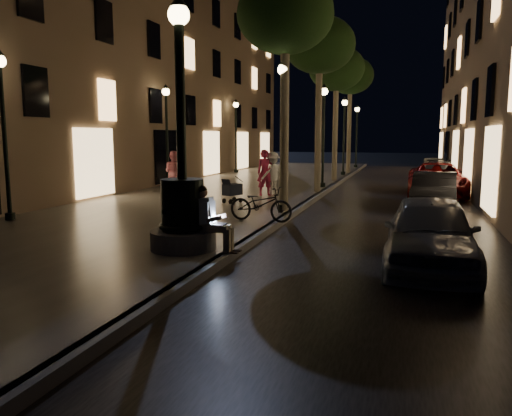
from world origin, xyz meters
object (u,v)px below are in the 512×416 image
(lamp_curb_c, at_px, (344,126))
(lamp_left_c, at_px, (236,127))
(stroller, at_px, (232,190))
(seated_man_laptop, at_px, (210,217))
(pedestrian_pink, at_px, (174,172))
(tree_second, at_px, (320,46))
(lamp_curb_b, at_px, (324,122))
(pedestrian_red, at_px, (265,173))
(tree_far, at_px, (350,77))
(lamp_left_b, at_px, (167,122))
(lamp_left_a, at_px, (3,113))
(car_front, at_px, (430,233))
(bicycle, at_px, (261,204))
(pedestrian_white, at_px, (273,174))
(lamp_curb_a, at_px, (283,116))
(car_fifth, at_px, (434,168))
(tree_near, at_px, (285,16))
(car_rear, at_px, (438,172))
(car_second, at_px, (434,192))
(fountain_lamppost, at_px, (183,202))
(lamp_curb_d, at_px, (357,128))
(tree_third, at_px, (337,69))

(lamp_curb_c, relative_size, lamp_left_c, 1.00)
(lamp_curb_c, xyz_separation_m, stroller, (-2.18, -14.69, -2.55))
(seated_man_laptop, xyz_separation_m, pedestrian_pink, (-5.52, 9.61, 0.17))
(tree_second, relative_size, lamp_curb_b, 1.54)
(tree_second, distance_m, pedestrian_red, 5.88)
(tree_far, relative_size, lamp_left_b, 1.56)
(lamp_left_a, xyz_separation_m, pedestrian_red, (5.42, 7.92, -2.10))
(car_front, relative_size, bicycle, 2.24)
(seated_man_laptop, bearing_deg, pedestrian_white, 97.55)
(lamp_left_b, height_order, pedestrian_red, lamp_left_b)
(lamp_curb_a, relative_size, lamp_left_c, 1.00)
(lamp_left_b, bearing_deg, lamp_left_c, 90.00)
(lamp_curb_c, height_order, pedestrian_red, lamp_curb_c)
(lamp_curb_c, bearing_deg, tree_second, -89.43)
(lamp_curb_a, height_order, lamp_curb_b, same)
(lamp_curb_a, height_order, car_fifth, lamp_curb_a)
(tree_near, xyz_separation_m, lamp_left_a, (-7.15, -4.00, -3.00))
(lamp_left_c, bearing_deg, pedestrian_white, -64.45)
(tree_second, distance_m, lamp_left_a, 12.71)
(car_rear, bearing_deg, car_front, -88.53)
(stroller, xyz_separation_m, car_second, (6.94, 1.44, -0.01))
(fountain_lamppost, relative_size, lamp_curb_d, 1.08)
(fountain_lamppost, relative_size, tree_second, 0.70)
(tree_second, distance_m, car_front, 13.38)
(tree_far, relative_size, pedestrian_red, 4.02)
(fountain_lamppost, distance_m, lamp_curb_b, 14.16)
(lamp_left_c, bearing_deg, lamp_curb_b, -48.41)
(lamp_curb_b, bearing_deg, pedestrian_white, -110.39)
(fountain_lamppost, height_order, tree_second, tree_second)
(tree_second, xyz_separation_m, lamp_left_a, (-7.20, -10.00, -3.10))
(lamp_curb_b, height_order, pedestrian_pink, lamp_curb_b)
(bicycle, bearing_deg, tree_far, 6.36)
(lamp_curb_b, height_order, car_second, lamp_curb_b)
(stroller, height_order, car_rear, car_rear)
(tree_near, distance_m, pedestrian_pink, 8.46)
(pedestrian_red, bearing_deg, pedestrian_white, 11.63)
(tree_second, relative_size, lamp_left_b, 1.54)
(lamp_curb_b, bearing_deg, lamp_left_c, 131.59)
(lamp_left_a, height_order, car_second, lamp_left_a)
(lamp_curb_a, relative_size, bicycle, 2.56)
(tree_far, bearing_deg, tree_near, -90.10)
(fountain_lamppost, xyz_separation_m, tree_third, (0.70, 18.00, 4.93))
(stroller, height_order, pedestrian_pink, pedestrian_pink)
(lamp_curb_a, xyz_separation_m, lamp_curb_c, (0.00, 16.00, 0.00))
(lamp_curb_b, height_order, car_front, lamp_curb_b)
(lamp_curb_c, bearing_deg, seated_man_laptop, -90.23)
(lamp_left_c, relative_size, pedestrian_white, 2.73)
(seated_man_laptop, height_order, lamp_left_a, lamp_left_a)
(seated_man_laptop, distance_m, tree_second, 13.16)
(lamp_left_b, bearing_deg, tree_far, 59.11)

